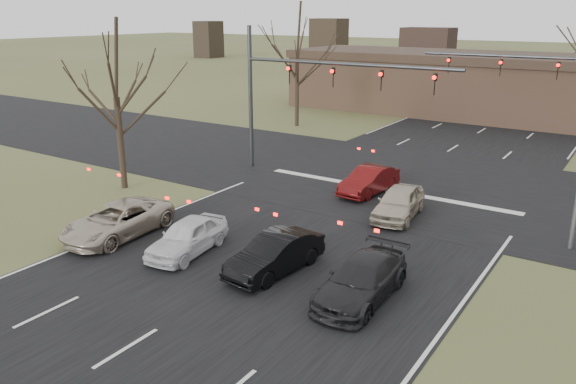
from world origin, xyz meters
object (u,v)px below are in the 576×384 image
Objects in this scene: building at (532,88)px; car_black_hatch at (275,254)px; car_silver_ahead at (399,202)px; car_silver_suv at (118,220)px; car_red_ahead at (369,181)px; car_white_sedan at (187,237)px; mast_arm_near at (299,83)px; mast_arm_far at (563,80)px; car_charcoal_sedan at (361,280)px.

car_black_hatch is at bearing -92.12° from building.
building reaches higher than car_silver_ahead.
car_silver_suv reaches higher than car_red_ahead.
car_white_sedan and car_red_ahead have the same top height.
car_black_hatch is 10.03m from car_red_ahead.
mast_arm_near is at bearing 80.20° from car_silver_suv.
mast_arm_far is 13.53m from car_red_ahead.
car_white_sedan is (-9.18, -21.35, -4.36)m from mast_arm_far.
car_charcoal_sedan is 11.03m from car_red_ahead.
mast_arm_near and mast_arm_far have the same top height.
car_silver_suv is 11.96m from car_silver_ahead.
car_black_hatch is (3.67, 0.47, 0.01)m from car_white_sedan.
mast_arm_near reaches higher than building.
mast_arm_far is 2.78× the size of car_red_ahead.
mast_arm_far reaches higher than car_charcoal_sedan.
car_silver_ahead is at bearing 84.72° from car_black_hatch.
building reaches higher than car_black_hatch.
building is 10.61× the size of car_red_ahead.
car_black_hatch is at bearing -61.54° from mast_arm_near.
car_black_hatch is at bearing -0.46° from car_white_sedan.
car_black_hatch is at bearing 2.70° from car_silver_suv.
car_white_sedan is 9.48m from car_silver_ahead.
building is 37.70m from car_silver_suv.
mast_arm_near is 6.54m from car_red_ahead.
car_white_sedan is at bearing -129.50° from car_silver_ahead.
mast_arm_near is at bearing 93.30° from car_white_sedan.
car_silver_ahead reaches higher than car_silver_suv.
car_silver_ahead is at bearing 49.60° from car_white_sedan.
building reaches higher than car_charcoal_sedan.
building is 36.75m from car_white_sedan.
building is at bearing 105.58° from mast_arm_far.
mast_arm_far reaches higher than car_red_ahead.
car_red_ahead is (-6.68, -10.92, -4.36)m from mast_arm_far.
mast_arm_near is at bearing -138.78° from mast_arm_far.
car_red_ahead is at bearing -121.47° from mast_arm_far.
mast_arm_near is at bearing 124.01° from car_black_hatch.
mast_arm_far is 22.03m from car_black_hatch.
car_white_sedan is (3.50, 0.32, -0.02)m from car_silver_suv.
car_silver_suv is (-12.68, -21.67, -4.34)m from mast_arm_far.
car_silver_suv is (-8.50, -36.67, -1.99)m from building.
car_silver_ahead is at bearing -106.97° from mast_arm_far.
mast_arm_near is 12.54m from car_silver_suv.
car_charcoal_sedan is (9.26, -10.97, -4.43)m from mast_arm_near.
building is 10.47× the size of car_black_hatch.
car_black_hatch is 3.36m from car_charcoal_sedan.
car_silver_suv is at bearing -177.59° from car_charcoal_sedan.
mast_arm_far is (11.41, 10.00, -0.06)m from mast_arm_near.
car_silver_ahead is (5.11, 7.99, 0.03)m from car_white_sedan.
car_white_sedan is 10.73m from car_red_ahead.
mast_arm_far is 2.88× the size of car_white_sedan.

